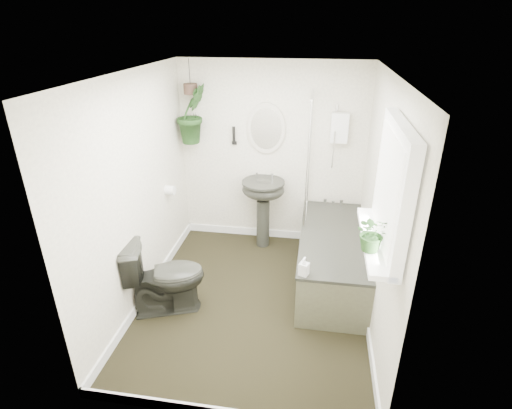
# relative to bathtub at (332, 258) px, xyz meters

# --- Properties ---
(floor) EXTENTS (2.30, 2.80, 0.02)m
(floor) POSITION_rel_bathtub_xyz_m (-0.80, -0.50, -0.30)
(floor) COLOR black
(floor) RESTS_ON ground
(ceiling) EXTENTS (2.30, 2.80, 0.02)m
(ceiling) POSITION_rel_bathtub_xyz_m (-0.80, -0.50, 2.02)
(ceiling) COLOR white
(ceiling) RESTS_ON ground
(wall_back) EXTENTS (2.30, 0.02, 2.30)m
(wall_back) POSITION_rel_bathtub_xyz_m (-0.80, 0.91, 0.86)
(wall_back) COLOR white
(wall_back) RESTS_ON ground
(wall_front) EXTENTS (2.30, 0.02, 2.30)m
(wall_front) POSITION_rel_bathtub_xyz_m (-0.80, -1.91, 0.86)
(wall_front) COLOR white
(wall_front) RESTS_ON ground
(wall_left) EXTENTS (0.02, 2.80, 2.30)m
(wall_left) POSITION_rel_bathtub_xyz_m (-1.96, -0.50, 0.86)
(wall_left) COLOR white
(wall_left) RESTS_ON ground
(wall_right) EXTENTS (0.02, 2.80, 2.30)m
(wall_right) POSITION_rel_bathtub_xyz_m (0.36, -0.50, 0.86)
(wall_right) COLOR white
(wall_right) RESTS_ON ground
(skirting) EXTENTS (2.30, 2.80, 0.10)m
(skirting) POSITION_rel_bathtub_xyz_m (-0.80, -0.50, -0.24)
(skirting) COLOR white
(skirting) RESTS_ON floor
(bathtub) EXTENTS (0.72, 1.72, 0.58)m
(bathtub) POSITION_rel_bathtub_xyz_m (0.00, 0.00, 0.00)
(bathtub) COLOR #272822
(bathtub) RESTS_ON floor
(bath_screen) EXTENTS (0.04, 0.72, 1.40)m
(bath_screen) POSITION_rel_bathtub_xyz_m (-0.33, 0.49, 0.99)
(bath_screen) COLOR silver
(bath_screen) RESTS_ON bathtub
(shower_box) EXTENTS (0.20, 0.10, 0.35)m
(shower_box) POSITION_rel_bathtub_xyz_m (0.00, 0.84, 1.26)
(shower_box) COLOR white
(shower_box) RESTS_ON wall_back
(oval_mirror) EXTENTS (0.46, 0.03, 0.62)m
(oval_mirror) POSITION_rel_bathtub_xyz_m (-0.87, 0.87, 1.21)
(oval_mirror) COLOR beige
(oval_mirror) RESTS_ON wall_back
(wall_sconce) EXTENTS (0.04, 0.04, 0.22)m
(wall_sconce) POSITION_rel_bathtub_xyz_m (-1.27, 0.86, 1.11)
(wall_sconce) COLOR black
(wall_sconce) RESTS_ON wall_back
(toilet_roll_holder) EXTENTS (0.11, 0.11, 0.11)m
(toilet_roll_holder) POSITION_rel_bathtub_xyz_m (-1.90, 0.20, 0.61)
(toilet_roll_holder) COLOR white
(toilet_roll_holder) RESTS_ON wall_left
(window_recess) EXTENTS (0.08, 1.00, 0.90)m
(window_recess) POSITION_rel_bathtub_xyz_m (0.29, -1.20, 1.36)
(window_recess) COLOR white
(window_recess) RESTS_ON wall_right
(window_sill) EXTENTS (0.18, 1.00, 0.04)m
(window_sill) POSITION_rel_bathtub_xyz_m (0.22, -1.20, 0.94)
(window_sill) COLOR white
(window_sill) RESTS_ON wall_right
(window_blinds) EXTENTS (0.01, 0.86, 0.76)m
(window_blinds) POSITION_rel_bathtub_xyz_m (0.24, -1.20, 1.36)
(window_blinds) COLOR white
(window_blinds) RESTS_ON wall_right
(toilet) EXTENTS (0.87, 0.68, 0.78)m
(toilet) POSITION_rel_bathtub_xyz_m (-1.65, -0.76, 0.10)
(toilet) COLOR #272822
(toilet) RESTS_ON floor
(pedestal_sink) EXTENTS (0.55, 0.48, 0.90)m
(pedestal_sink) POSITION_rel_bathtub_xyz_m (-0.87, 0.66, 0.16)
(pedestal_sink) COLOR #272822
(pedestal_sink) RESTS_ON floor
(sill_plant) EXTENTS (0.28, 0.25, 0.27)m
(sill_plant) POSITION_rel_bathtub_xyz_m (0.17, -1.39, 1.09)
(sill_plant) COLOR black
(sill_plant) RESTS_ON window_sill
(hanging_plant) EXTENTS (0.49, 0.50, 0.70)m
(hanging_plant) POSITION_rel_bathtub_xyz_m (-1.75, 0.75, 1.38)
(hanging_plant) COLOR black
(hanging_plant) RESTS_ON ceiling
(soap_bottle) EXTENTS (0.11, 0.11, 0.18)m
(soap_bottle) POSITION_rel_bathtub_xyz_m (-0.29, -0.79, 0.38)
(soap_bottle) COLOR black
(soap_bottle) RESTS_ON bathtub
(hanging_pot) EXTENTS (0.16, 0.16, 0.12)m
(hanging_pot) POSITION_rel_bathtub_xyz_m (-1.75, 0.75, 1.67)
(hanging_pot) COLOR #3F2B21
(hanging_pot) RESTS_ON ceiling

